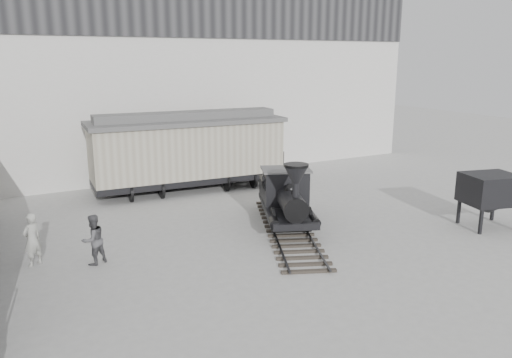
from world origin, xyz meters
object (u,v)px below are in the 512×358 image
boxcar (188,149)px  visitor_b (93,240)px  locomotive (287,201)px  visitor_a (32,239)px  coal_hopper (490,193)px

boxcar → visitor_b: (-6.44, -7.83, -1.31)m
locomotive → visitor_a: size_ratio=4.63×
visitor_b → locomotive: bearing=157.0°
locomotive → visitor_b: 7.90m
visitor_a → boxcar: bearing=-174.0°
visitor_a → coal_hopper: bearing=130.6°
locomotive → boxcar: (-1.45, 7.59, 1.08)m
visitor_a → coal_hopper: size_ratio=0.77×
visitor_b → visitor_a: bearing=-49.9°
locomotive → coal_hopper: bearing=-6.3°
visitor_a → visitor_b: 2.03m
locomotive → boxcar: 7.80m
visitor_a → visitor_b: bearing=120.8°
locomotive → visitor_a: locomotive is taller
locomotive → boxcar: boxcar is taller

